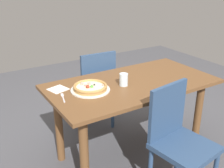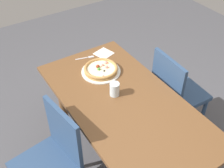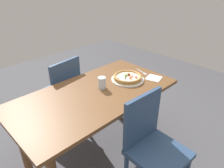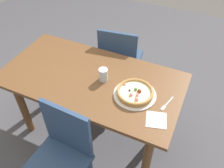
{
  "view_description": "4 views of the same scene",
  "coord_description": "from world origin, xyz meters",
  "px_view_note": "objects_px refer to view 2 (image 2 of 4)",
  "views": [
    {
      "loc": [
        -1.33,
        -1.8,
        1.64
      ],
      "look_at": [
        -0.2,
        0.02,
        0.76
      ],
      "focal_mm": 44.05,
      "sensor_mm": 36.0,
      "label": 1
    },
    {
      "loc": [
        1.19,
        -0.87,
        2.17
      ],
      "look_at": [
        -0.2,
        0.02,
        0.76
      ],
      "focal_mm": 45.14,
      "sensor_mm": 36.0,
      "label": 2
    },
    {
      "loc": [
        1.01,
        1.24,
        1.67
      ],
      "look_at": [
        -0.2,
        0.02,
        0.76
      ],
      "focal_mm": 33.68,
      "sensor_mm": 36.0,
      "label": 3
    },
    {
      "loc": [
        -0.76,
        1.23,
        2.04
      ],
      "look_at": [
        -0.2,
        0.02,
        0.76
      ],
      "focal_mm": 38.3,
      "sensor_mm": 36.0,
      "label": 4
    }
  ],
  "objects_px": {
    "napkin": "(104,53)",
    "plate": "(101,71)",
    "pizza": "(101,69)",
    "chair_far": "(175,92)",
    "chair_near": "(52,159)",
    "dining_table": "(124,113)",
    "fork": "(86,58)",
    "drinking_glass": "(115,89)"
  },
  "relations": [
    {
      "from": "dining_table",
      "to": "drinking_glass",
      "type": "xyz_separation_m",
      "value": [
        -0.1,
        -0.02,
        0.17
      ]
    },
    {
      "from": "pizza",
      "to": "fork",
      "type": "height_order",
      "value": "pizza"
    },
    {
      "from": "pizza",
      "to": "fork",
      "type": "xyz_separation_m",
      "value": [
        -0.24,
        -0.01,
        -0.03
      ]
    },
    {
      "from": "pizza",
      "to": "napkin",
      "type": "height_order",
      "value": "pizza"
    },
    {
      "from": "fork",
      "to": "drinking_glass",
      "type": "relative_size",
      "value": 1.53
    },
    {
      "from": "pizza",
      "to": "drinking_glass",
      "type": "height_order",
      "value": "drinking_glass"
    },
    {
      "from": "fork",
      "to": "pizza",
      "type": "bearing_deg",
      "value": -73.52
    },
    {
      "from": "dining_table",
      "to": "pizza",
      "type": "relative_size",
      "value": 5.35
    },
    {
      "from": "chair_near",
      "to": "pizza",
      "type": "distance_m",
      "value": 0.8
    },
    {
      "from": "chair_far",
      "to": "drinking_glass",
      "type": "distance_m",
      "value": 0.69
    },
    {
      "from": "dining_table",
      "to": "fork",
      "type": "xyz_separation_m",
      "value": [
        -0.64,
        0.03,
        0.12
      ]
    },
    {
      "from": "pizza",
      "to": "drinking_glass",
      "type": "xyz_separation_m",
      "value": [
        0.29,
        -0.06,
        0.02
      ]
    },
    {
      "from": "chair_far",
      "to": "napkin",
      "type": "bearing_deg",
      "value": -140.63
    },
    {
      "from": "napkin",
      "to": "pizza",
      "type": "bearing_deg",
      "value": -36.15
    },
    {
      "from": "dining_table",
      "to": "plate",
      "type": "relative_size",
      "value": 4.6
    },
    {
      "from": "drinking_glass",
      "to": "napkin",
      "type": "xyz_separation_m",
      "value": [
        -0.51,
        0.21,
        -0.05
      ]
    },
    {
      "from": "fork",
      "to": "drinking_glass",
      "type": "height_order",
      "value": "drinking_glass"
    },
    {
      "from": "napkin",
      "to": "drinking_glass",
      "type": "bearing_deg",
      "value": -22.89
    },
    {
      "from": "chair_far",
      "to": "fork",
      "type": "height_order",
      "value": "chair_far"
    },
    {
      "from": "chair_near",
      "to": "fork",
      "type": "height_order",
      "value": "chair_near"
    },
    {
      "from": "chair_near",
      "to": "drinking_glass",
      "type": "xyz_separation_m",
      "value": [
        -0.1,
        0.58,
        0.3
      ]
    },
    {
      "from": "plate",
      "to": "fork",
      "type": "bearing_deg",
      "value": -178.74
    },
    {
      "from": "pizza",
      "to": "napkin",
      "type": "distance_m",
      "value": 0.27
    },
    {
      "from": "drinking_glass",
      "to": "plate",
      "type": "bearing_deg",
      "value": 169.21
    },
    {
      "from": "fork",
      "to": "drinking_glass",
      "type": "xyz_separation_m",
      "value": [
        0.53,
        -0.05,
        0.05
      ]
    },
    {
      "from": "chair_near",
      "to": "chair_far",
      "type": "xyz_separation_m",
      "value": [
        -0.06,
        1.2,
        0.0
      ]
    },
    {
      "from": "fork",
      "to": "napkin",
      "type": "relative_size",
      "value": 1.17
    },
    {
      "from": "chair_far",
      "to": "napkin",
      "type": "distance_m",
      "value": 0.72
    },
    {
      "from": "fork",
      "to": "drinking_glass",
      "type": "distance_m",
      "value": 0.54
    },
    {
      "from": "chair_near",
      "to": "chair_far",
      "type": "bearing_deg",
      "value": -95.54
    },
    {
      "from": "drinking_glass",
      "to": "chair_far",
      "type": "bearing_deg",
      "value": 86.12
    },
    {
      "from": "dining_table",
      "to": "chair_near",
      "type": "height_order",
      "value": "chair_near"
    },
    {
      "from": "chair_near",
      "to": "napkin",
      "type": "distance_m",
      "value": 1.03
    },
    {
      "from": "chair_far",
      "to": "drinking_glass",
      "type": "relative_size",
      "value": 8.34
    },
    {
      "from": "napkin",
      "to": "plate",
      "type": "bearing_deg",
      "value": -36.21
    },
    {
      "from": "drinking_glass",
      "to": "chair_near",
      "type": "bearing_deg",
      "value": -80.24
    },
    {
      "from": "napkin",
      "to": "chair_near",
      "type": "bearing_deg",
      "value": -52.68
    },
    {
      "from": "chair_near",
      "to": "plate",
      "type": "bearing_deg",
      "value": -66.84
    },
    {
      "from": "chair_near",
      "to": "drinking_glass",
      "type": "distance_m",
      "value": 0.66
    },
    {
      "from": "drinking_glass",
      "to": "napkin",
      "type": "height_order",
      "value": "drinking_glass"
    },
    {
      "from": "pizza",
      "to": "chair_far",
      "type": "bearing_deg",
      "value": 59.43
    },
    {
      "from": "chair_far",
      "to": "drinking_glass",
      "type": "height_order",
      "value": "chair_far"
    }
  ]
}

